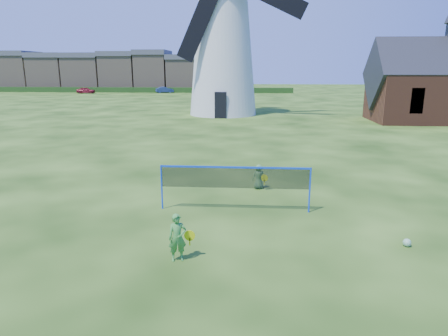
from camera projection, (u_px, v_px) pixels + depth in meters
ground at (217, 216)px, 13.04m from camera, size 220.00×220.00×0.00m
windmill at (223, 42)px, 39.63m from camera, size 16.00×6.85×21.22m
chapel at (447, 86)px, 35.09m from camera, size 13.20×6.40×11.16m
badminton_net at (235, 178)px, 13.24m from camera, size 5.05×0.05×1.55m
player_girl at (178, 238)px, 9.87m from camera, size 0.68×0.41×1.23m
player_boy at (259, 177)px, 15.84m from camera, size 0.63×0.42×1.00m
play_ball at (407, 243)px, 10.77m from camera, size 0.22×0.22×0.22m
terraced_houses at (123, 71)px, 83.44m from camera, size 51.67×8.40×8.36m
hedge at (135, 90)px, 78.21m from camera, size 62.00×0.80×1.00m
car_left at (86, 90)px, 75.26m from camera, size 3.52×1.76×1.15m
car_right at (165, 90)px, 77.27m from camera, size 3.67×2.34×1.14m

